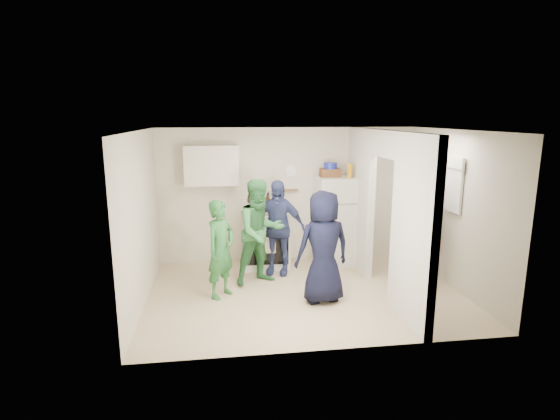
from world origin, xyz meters
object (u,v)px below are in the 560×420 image
Objects in this scene: fridge at (335,221)px; person_navy at (323,247)px; person_green_center at (260,232)px; person_denim at (277,227)px; stove at (265,239)px; blue_bowl at (330,166)px; wicker_basket at (330,173)px; yellow_cup_stack_top at (350,171)px; person_green_left at (221,249)px; person_nook at (414,230)px.

fridge is 0.97× the size of person_navy.
person_green_center is 0.52m from person_denim.
stove is at bearing 129.87° from person_denim.
blue_bowl is at bearing 42.45° from person_denim.
fridge is 1.76m from person_navy.
person_navy is (-0.51, -1.70, -0.86)m from wicker_basket.
wicker_basket is at bearing 0.97° from stove.
yellow_cup_stack_top is 0.15× the size of person_denim.
person_denim is at bearing -160.89° from fridge.
person_green_left is 0.90× the size of person_denim.
fridge is at bearing -120.43° from person_navy.
fridge is at bearing -18.65° from person_green_left.
person_denim reaches higher than person_green_left.
wicker_basket is at bearing -16.38° from person_green_left.
blue_bowl reaches higher than fridge.
person_green_center is (-1.67, -0.69, -0.88)m from yellow_cup_stack_top.
wicker_basket is 1.98m from person_navy.
blue_bowl is 0.14× the size of person_nook.
fridge is at bearing 155.56° from yellow_cup_stack_top.
person_navy is (1.48, -0.38, 0.09)m from person_green_left.
person_denim is (-1.03, -0.44, -0.87)m from wicker_basket.
person_navy is (-0.51, -1.70, -0.99)m from blue_bowl.
yellow_cup_stack_top is 1.98m from person_navy.
fridge is at bearing -103.42° from person_nook.
person_nook reaches higher than person_denim.
wicker_basket reaches higher than stove.
yellow_cup_stack_top is at bearing 0.81° from person_green_center.
yellow_cup_stack_top is at bearing -4.94° from stove.
stove is at bearing 178.66° from fridge.
yellow_cup_stack_top is (1.50, -0.13, 1.24)m from stove.
blue_bowl is at bearing -116.85° from person_navy.
wicker_basket is 0.21× the size of person_denim.
person_nook is (1.65, 0.59, 0.04)m from person_navy.
person_navy is at bearing -106.69° from blue_bowl.
blue_bowl reaches higher than person_nook.
fridge is 4.63× the size of wicker_basket.
wicker_basket reaches higher than person_green_left.
person_navy is at bearing -110.28° from fridge.
wicker_basket is at bearing 0.00° from blue_bowl.
wicker_basket reaches higher than person_nook.
person_green_center is at bearing -148.11° from blue_bowl.
stove is at bearing 175.06° from yellow_cup_stack_top.
person_green_left is (-1.99, -1.32, -0.95)m from wicker_basket.
stove is 1.84m from person_navy.
blue_bowl is 1.86m from person_nook.
fridge is 0.94× the size of person_green_center.
stove is 2.60m from person_nook.
person_green_left is 0.86× the size of person_nook.
person_green_center is at bearing -13.02° from person_green_left.
person_denim is at bearing -167.84° from yellow_cup_stack_top.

